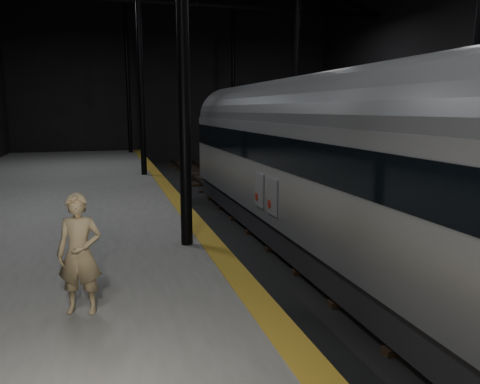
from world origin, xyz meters
name	(u,v)px	position (x,y,z in m)	size (l,w,h in m)	color
ground	(280,231)	(0.00, 0.00, 0.00)	(44.00, 44.00, 0.00)	black
platform_left	(38,233)	(-7.50, 0.00, 0.50)	(9.00, 43.80, 1.00)	#575755
platform_right	(467,204)	(7.50, 0.00, 0.50)	(9.00, 43.80, 1.00)	#575755
tactile_strip	(183,207)	(-3.25, 0.00, 1.00)	(0.50, 43.80, 0.01)	olive
track	(280,229)	(0.00, 0.00, 0.07)	(2.40, 43.00, 0.24)	#3F3328
train	(306,156)	(0.00, -1.99, 2.71)	(2.73, 18.16, 4.85)	#A9ADB1
woman	(80,254)	(-5.92, -7.16, 1.91)	(0.67, 0.44, 1.82)	#93805A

